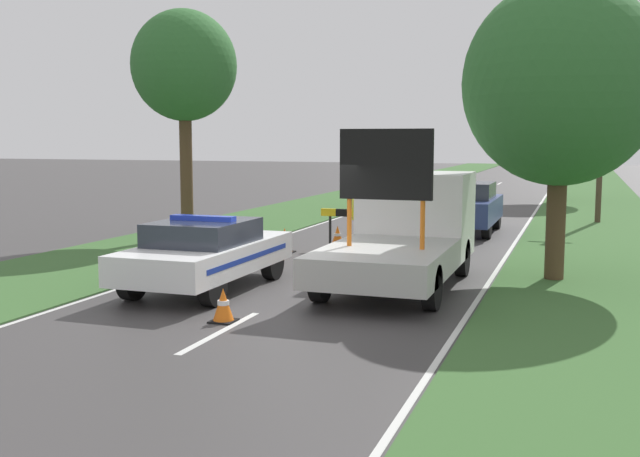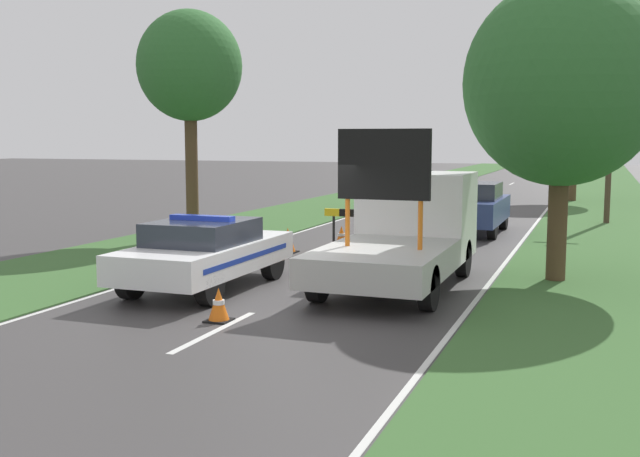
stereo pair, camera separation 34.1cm
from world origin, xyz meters
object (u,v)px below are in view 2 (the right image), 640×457
road_barrier (370,217)px  traffic_cone_near_truck (337,256)px  traffic_cone_behind_barrier (316,271)px  traffic_cone_lane_edge (219,305)px  roadside_tree_near_right (563,83)px  work_truck (406,230)px  police_car (206,252)px  police_officer (367,215)px  roadside_tree_near_left (190,68)px  roadside_tree_mid_left (576,85)px  queued_car_wagon_maroon (410,190)px  utility_pole (611,127)px  traffic_cone_near_police (341,236)px  queued_car_hatch_blue (474,207)px  pedestrian_civilian (369,217)px  traffic_cone_centre_front (288,240)px

road_barrier → traffic_cone_near_truck: bearing=-81.3°
traffic_cone_behind_barrier → traffic_cone_lane_edge: (-0.35, -3.58, 0.02)m
traffic_cone_lane_edge → roadside_tree_near_right: (4.98, 5.62, 3.83)m
work_truck → road_barrier: work_truck is taller
police_car → roadside_tree_near_right: bearing=22.7°
police_car → police_officer: 5.81m
roadside_tree_near_left → roadside_tree_mid_left: 20.93m
police_officer → queued_car_wagon_maroon: bearing=-100.6°
work_truck → traffic_cone_lane_edge: 4.93m
traffic_cone_behind_barrier → roadside_tree_near_right: size_ratio=0.08×
utility_pole → road_barrier: bearing=-123.0°
roadside_tree_mid_left → traffic_cone_near_police: bearing=-106.5°
police_officer → roadside_tree_near_right: roadside_tree_near_right is taller
traffic_cone_near_truck → queued_car_wagon_maroon: bearing=97.3°
traffic_cone_behind_barrier → roadside_tree_mid_left: roadside_tree_mid_left is taller
road_barrier → queued_car_wagon_maroon: bearing=104.1°
traffic_cone_near_truck → utility_pole: bearing=64.8°
work_truck → road_barrier: 4.36m
queued_car_hatch_blue → roadside_tree_mid_left: bearing=-100.0°
traffic_cone_behind_barrier → queued_car_hatch_blue: 9.76m
traffic_cone_lane_edge → queued_car_hatch_blue: (2.06, 13.17, 0.56)m
pedestrian_civilian → traffic_cone_lane_edge: pedestrian_civilian is taller
work_truck → utility_pole: utility_pole is taller
traffic_cone_lane_edge → traffic_cone_near_truck: bearing=87.3°
traffic_cone_lane_edge → roadside_tree_near_left: 11.72m
traffic_cone_near_truck → roadside_tree_near_left: 8.54m
police_car → traffic_cone_centre_front: police_car is taller
road_barrier → roadside_tree_near_left: 7.18m
traffic_cone_behind_barrier → road_barrier: bearing=93.3°
queued_car_wagon_maroon → roadside_tree_near_right: 15.89m
traffic_cone_behind_barrier → traffic_cone_lane_edge: 3.60m
pedestrian_civilian → utility_pole: (5.69, 10.18, 2.37)m
roadside_tree_mid_left → police_officer: bearing=-102.8°
queued_car_hatch_blue → roadside_tree_near_left: (-7.78, -4.13, 4.24)m
queued_car_hatch_blue → roadside_tree_mid_left: roadside_tree_mid_left is taller
traffic_cone_near_police → work_truck: bearing=-56.6°
police_officer → traffic_cone_near_truck: bearing=73.4°
pedestrian_civilian → traffic_cone_lane_edge: bearing=-117.8°
traffic_cone_centre_front → roadside_tree_near_left: (-3.85, 1.71, 4.75)m
queued_car_wagon_maroon → roadside_tree_mid_left: bearing=-129.1°
roadside_tree_near_left → roadside_tree_mid_left: bearing=60.7°
traffic_cone_lane_edge → traffic_cone_centre_front: bearing=104.3°
road_barrier → roadside_tree_mid_left: (4.46, 18.96, 4.61)m
work_truck → utility_pole: 13.88m
roadside_tree_near_right → police_officer: bearing=155.1°
traffic_cone_behind_barrier → queued_car_wagon_maroon: bearing=97.0°
traffic_cone_near_truck → queued_car_wagon_maroon: (-1.87, 14.53, 0.54)m
traffic_cone_near_police → roadside_tree_mid_left: bearing=73.5°
queued_car_wagon_maroon → pedestrian_civilian: bearing=99.1°
pedestrian_civilian → work_truck: bearing=-85.0°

